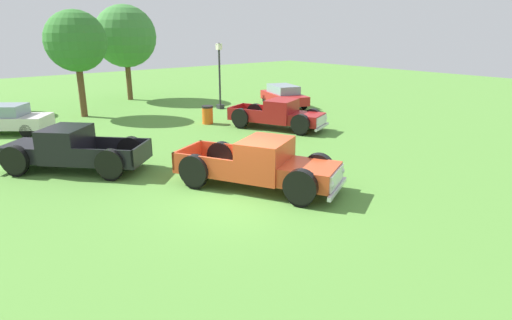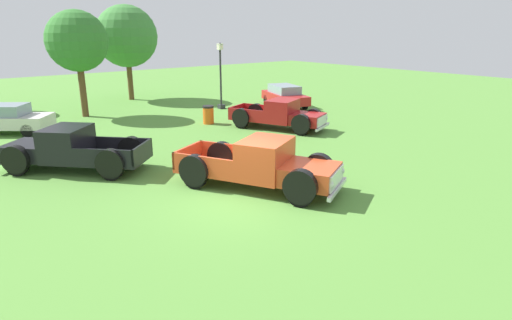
% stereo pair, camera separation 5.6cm
% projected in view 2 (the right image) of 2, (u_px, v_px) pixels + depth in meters
% --- Properties ---
extents(ground_plane, '(80.00, 80.00, 0.00)m').
position_uv_depth(ground_plane, '(240.00, 198.00, 12.72)').
color(ground_plane, '#548C38').
extents(pickup_truck_foreground, '(3.92, 5.43, 1.58)m').
position_uv_depth(pickup_truck_foreground, '(267.00, 166.00, 13.21)').
color(pickup_truck_foreground, '#D14723').
rests_on(pickup_truck_foreground, ground_plane).
extents(pickup_truck_behind_left, '(4.74, 4.87, 1.54)m').
position_uv_depth(pickup_truck_behind_left, '(66.00, 150.00, 15.07)').
color(pickup_truck_behind_left, black).
rests_on(pickup_truck_behind_left, ground_plane).
extents(pickup_truck_behind_right, '(3.43, 5.07, 1.46)m').
position_uv_depth(pickup_truck_behind_right, '(283.00, 115.00, 21.17)').
color(pickup_truck_behind_right, maroon).
rests_on(pickup_truck_behind_right, ground_plane).
extents(sedan_distant_a, '(4.28, 3.87, 1.38)m').
position_uv_depth(sedan_distant_a, '(3.00, 118.00, 20.37)').
color(sedan_distant_a, silver).
rests_on(sedan_distant_a, ground_plane).
extents(sedan_distant_b, '(2.82, 4.33, 1.34)m').
position_uv_depth(sedan_distant_b, '(285.00, 95.00, 27.40)').
color(sedan_distant_b, '#B21E1E').
rests_on(sedan_distant_b, ground_plane).
extents(lamp_post_near, '(0.36, 0.36, 4.00)m').
position_uv_depth(lamp_post_near, '(221.00, 75.00, 26.26)').
color(lamp_post_near, '#2D2D33').
rests_on(lamp_post_near, ground_plane).
extents(trash_can, '(0.59, 0.59, 0.95)m').
position_uv_depth(trash_can, '(208.00, 115.00, 22.48)').
color(trash_can, orange).
rests_on(trash_can, ground_plane).
extents(oak_tree_east, '(3.29, 3.29, 5.79)m').
position_uv_depth(oak_tree_east, '(77.00, 41.00, 23.30)').
color(oak_tree_east, brown).
rests_on(oak_tree_east, ground_plane).
extents(oak_tree_center, '(4.13, 4.13, 6.35)m').
position_uv_depth(oak_tree_center, '(126.00, 36.00, 29.02)').
color(oak_tree_center, brown).
rests_on(oak_tree_center, ground_plane).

